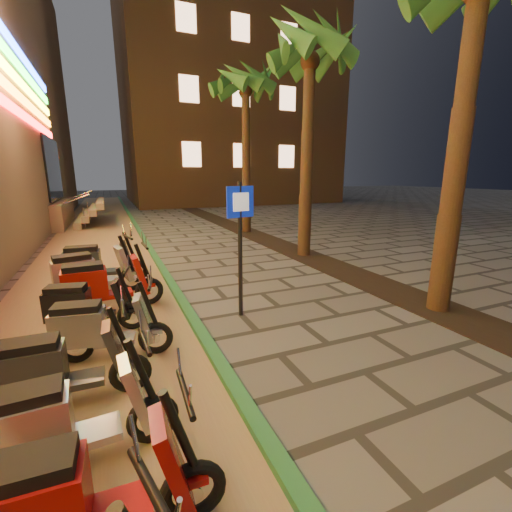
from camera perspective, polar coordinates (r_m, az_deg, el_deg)
name	(u,v)px	position (r m, az deg, el deg)	size (l,w,h in m)	color
ground	(355,432)	(4.03, 16.22, -26.38)	(120.00, 120.00, 0.00)	#474442
parking_strip	(96,253)	(12.58, -25.08, 0.51)	(3.40, 60.00, 0.01)	#8C7251
green_curb	(149,247)	(12.62, -17.39, 1.42)	(0.18, 60.00, 0.10)	#266736
planting_strip	(342,270)	(9.61, 14.09, -2.27)	(1.20, 40.00, 0.02)	black
apartment_block	(221,67)	(37.41, -5.91, 28.82)	(18.00, 16.06, 25.00)	brown
palm_c	(310,60)	(11.37, 9.00, 29.54)	(2.97, 3.02, 6.91)	#472D19
palm_d	(246,90)	(15.78, -1.73, 25.88)	(2.97, 3.02, 7.16)	#472D19
pedestrian_sign	(240,231)	(6.01, -2.64, 4.10)	(0.53, 0.14, 2.43)	black
scooter_4	(73,499)	(2.97, -28.19, -32.16)	(1.62, 0.57, 1.14)	black
scooter_5	(60,422)	(3.65, -29.82, -22.88)	(1.60, 0.56, 1.12)	black
scooter_6	(57,368)	(4.51, -30.29, -15.84)	(1.57, 0.55, 1.11)	black
scooter_7	(98,328)	(5.29, -24.81, -10.83)	(1.58, 0.68, 1.11)	black
scooter_8	(84,306)	(6.26, -26.79, -7.44)	(1.54, 0.71, 1.08)	black
scooter_9	(101,284)	(7.02, -24.37, -4.32)	(1.79, 0.63, 1.26)	black
scooter_10	(89,273)	(7.88, -26.11, -2.58)	(1.82, 0.86, 1.28)	black
scooter_11	(96,263)	(8.72, -25.14, -1.11)	(1.79, 0.63, 1.26)	black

